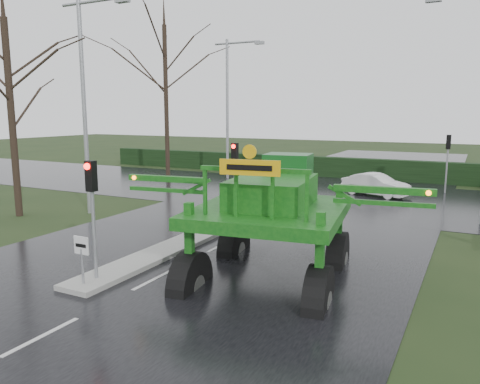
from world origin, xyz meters
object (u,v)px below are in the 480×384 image
at_px(white_sedan, 375,196).
at_px(traffic_signal_mid, 235,164).
at_px(street_light_left_near, 88,87).
at_px(crop_sprayer, 192,202).
at_px(traffic_signal_near, 92,194).
at_px(traffic_signal_far, 448,151).
at_px(street_light_left_far, 231,96).
at_px(keep_left_sign, 82,252).

bearing_deg(white_sedan, traffic_signal_mid, 174.65).
distance_m(street_light_left_near, crop_sprayer, 11.60).
distance_m(traffic_signal_mid, crop_sprayer, 7.68).
height_order(traffic_signal_near, traffic_signal_far, same).
relative_size(street_light_left_far, crop_sprayer, 1.12).
bearing_deg(street_light_left_near, white_sedan, 44.95).
xyz_separation_m(keep_left_sign, white_sedan, (4.24, 18.61, -1.06)).
bearing_deg(crop_sprayer, street_light_left_near, 140.53).
bearing_deg(keep_left_sign, crop_sprayer, 34.77).
distance_m(traffic_signal_mid, street_light_left_near, 7.83).
bearing_deg(traffic_signal_far, keep_left_sign, 70.07).
distance_m(traffic_signal_far, street_light_left_far, 15.08).
bearing_deg(keep_left_sign, street_light_left_far, 107.78).
bearing_deg(traffic_signal_near, street_light_left_far, 108.17).
xyz_separation_m(traffic_signal_mid, white_sedan, (4.24, 9.62, -2.59)).
relative_size(traffic_signal_far, white_sedan, 0.90).
height_order(traffic_signal_near, white_sedan, traffic_signal_near).
bearing_deg(street_light_left_near, street_light_left_far, 90.00).
relative_size(traffic_signal_mid, traffic_signal_far, 1.00).
bearing_deg(traffic_signal_mid, street_light_left_near, -167.79).
bearing_deg(traffic_signal_far, street_light_left_far, 0.03).
bearing_deg(street_light_left_far, traffic_signal_near, -71.83).
xyz_separation_m(traffic_signal_mid, traffic_signal_far, (7.80, 12.52, 0.00)).
xyz_separation_m(keep_left_sign, traffic_signal_mid, (0.00, 8.99, 1.53)).
bearing_deg(street_light_left_far, traffic_signal_far, 0.03).
distance_m(traffic_signal_mid, white_sedan, 10.83).
distance_m(traffic_signal_far, white_sedan, 5.27).
bearing_deg(street_light_left_far, white_sedan, -14.55).
bearing_deg(street_light_left_near, crop_sprayer, -31.55).
height_order(traffic_signal_mid, crop_sprayer, crop_sprayer).
xyz_separation_m(keep_left_sign, street_light_left_near, (-6.89, 7.50, 4.93)).
bearing_deg(traffic_signal_near, crop_sprayer, 26.43).
height_order(traffic_signal_far, crop_sprayer, crop_sprayer).
bearing_deg(traffic_signal_mid, traffic_signal_near, -90.00).
bearing_deg(crop_sprayer, traffic_signal_mid, 101.07).
relative_size(street_light_left_far, white_sedan, 2.54).
bearing_deg(white_sedan, crop_sprayer, -167.47).
relative_size(traffic_signal_near, street_light_left_far, 0.35).
bearing_deg(white_sedan, traffic_signal_far, -32.46).
bearing_deg(white_sedan, keep_left_sign, -174.41).
bearing_deg(crop_sprayer, traffic_signal_far, 67.07).
bearing_deg(street_light_left_far, traffic_signal_mid, -61.14).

